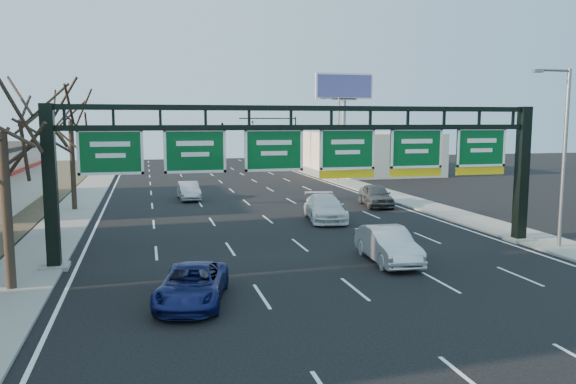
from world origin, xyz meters
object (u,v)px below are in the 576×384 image
object	(u,v)px
car_blue_suv	(192,285)
car_silver_sedan	(388,245)
sign_gantry	(314,159)
car_white_wagon	(325,208)

from	to	relation	value
car_blue_suv	car_silver_sedan	size ratio (longest dim) A/B	0.98
car_silver_sedan	sign_gantry	bearing A→B (deg)	142.76
sign_gantry	car_silver_sedan	world-z (taller)	sign_gantry
sign_gantry	car_white_wagon	distance (m)	10.13
car_blue_suv	car_white_wagon	world-z (taller)	car_white_wagon
car_blue_suv	sign_gantry	bearing A→B (deg)	57.27
sign_gantry	car_white_wagon	bearing A→B (deg)	68.70
sign_gantry	car_blue_suv	distance (m)	9.68
car_silver_sedan	car_white_wagon	world-z (taller)	car_white_wagon
sign_gantry	car_silver_sedan	bearing A→B (deg)	-40.51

